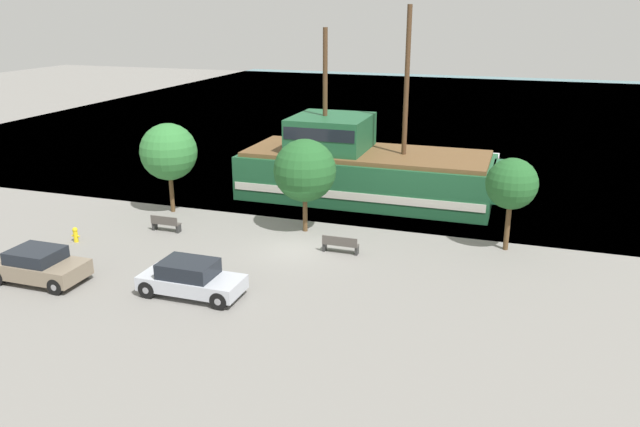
# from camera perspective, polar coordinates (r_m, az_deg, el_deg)

# --- Properties ---
(ground_plane) EXTENTS (160.00, 160.00, 0.00)m
(ground_plane) POSITION_cam_1_polar(r_m,az_deg,el_deg) (30.14, -2.13, -3.21)
(ground_plane) COLOR gray
(water_surface) EXTENTS (80.00, 80.00, 0.00)m
(water_surface) POSITION_cam_1_polar(r_m,az_deg,el_deg) (71.78, 10.41, 9.18)
(water_surface) COLOR slate
(water_surface) RESTS_ON ground
(pirate_ship) EXTENTS (16.24, 6.00, 11.23)m
(pirate_ship) POSITION_cam_1_polar(r_m,az_deg,el_deg) (37.79, 3.99, 4.10)
(pirate_ship) COLOR #1E5633
(pirate_ship) RESTS_ON water_surface
(moored_boat_dockside) EXTENTS (5.87, 1.92, 1.72)m
(moored_boat_dockside) POSITION_cam_1_polar(r_m,az_deg,el_deg) (43.42, 14.85, 3.85)
(moored_boat_dockside) COLOR #2D333D
(moored_boat_dockside) RESTS_ON water_surface
(parked_car_curb_front) EXTENTS (3.93, 1.95, 1.45)m
(parked_car_curb_front) POSITION_cam_1_polar(r_m,az_deg,el_deg) (28.88, -24.30, -4.35)
(parked_car_curb_front) COLOR #7F705B
(parked_car_curb_front) RESTS_ON ground_plane
(parked_car_curb_mid) EXTENTS (4.19, 1.82, 1.46)m
(parked_car_curb_mid) POSITION_cam_1_polar(r_m,az_deg,el_deg) (25.65, -11.72, -5.84)
(parked_car_curb_mid) COLOR #B7BCC6
(parked_car_curb_mid) RESTS_ON ground_plane
(fire_hydrant) EXTENTS (0.42, 0.25, 0.76)m
(fire_hydrant) POSITION_cam_1_polar(r_m,az_deg,el_deg) (33.09, -21.46, -1.76)
(fire_hydrant) COLOR yellow
(fire_hydrant) RESTS_ON ground_plane
(bench_promenade_east) EXTENTS (1.54, 0.45, 0.85)m
(bench_promenade_east) POSITION_cam_1_polar(r_m,az_deg,el_deg) (33.22, -13.94, -0.89)
(bench_promenade_east) COLOR #4C4742
(bench_promenade_east) RESTS_ON ground_plane
(bench_promenade_west) EXTENTS (1.71, 0.45, 0.85)m
(bench_promenade_west) POSITION_cam_1_polar(r_m,az_deg,el_deg) (29.43, 1.86, -2.83)
(bench_promenade_west) COLOR #4C4742
(bench_promenade_west) RESTS_ON ground_plane
(tree_row_east) EXTENTS (3.15, 3.15, 5.05)m
(tree_row_east) POSITION_cam_1_polar(r_m,az_deg,el_deg) (35.61, -13.68, 5.49)
(tree_row_east) COLOR brown
(tree_row_east) RESTS_ON ground_plane
(tree_row_mideast) EXTENTS (3.18, 3.18, 4.84)m
(tree_row_mideast) POSITION_cam_1_polar(r_m,az_deg,el_deg) (31.49, -1.40, 3.95)
(tree_row_mideast) COLOR brown
(tree_row_mideast) RESTS_ON ground_plane
(tree_row_midwest) EXTENTS (2.41, 2.41, 4.48)m
(tree_row_midwest) POSITION_cam_1_polar(r_m,az_deg,el_deg) (30.31, 17.13, 2.58)
(tree_row_midwest) COLOR brown
(tree_row_midwest) RESTS_ON ground_plane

